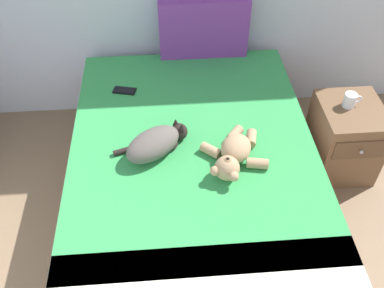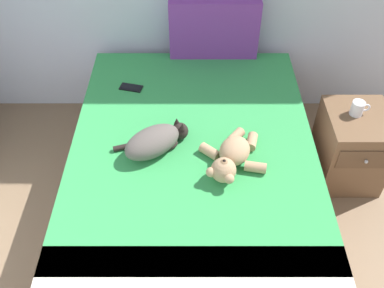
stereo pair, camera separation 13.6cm
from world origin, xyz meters
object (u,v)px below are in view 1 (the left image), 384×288
Objects in this scene: patterned_cushion at (204,29)px; nightstand at (344,138)px; cat at (156,143)px; cell_phone at (124,91)px; bed at (193,176)px; mug at (350,100)px; teddy_bear at (233,154)px.

patterned_cushion is 1.18× the size of nightstand.
cat is 2.67× the size of cell_phone.
bed reaches higher than nightstand.
mug reaches higher than cell_phone.
patterned_cushion is 1.09m from teddy_bear.
cat is 0.96× the size of teddy_bear.
patterned_cushion is at bearing 144.58° from nightstand.
cell_phone is at bearing -145.22° from patterned_cushion.
mug is at bearing 15.52° from cat.
nightstand is (1.27, 0.32, -0.36)m from cat.
patterned_cushion is at bearing 93.19° from teddy_bear.
bed is 3.73× the size of nightstand.
cell_phone is (-0.62, 0.69, -0.06)m from teddy_bear.
cat reaches higher than bed.
nightstand is 0.32m from mug.
teddy_bear reaches higher than bed.
patterned_cushion is at bearing 80.90° from bed.
nightstand is (0.85, 0.43, -0.36)m from teddy_bear.
cat reaches higher than cell_phone.
cell_phone is 0.30× the size of nightstand.
teddy_bear is 0.93m from cell_phone.
patterned_cushion is at bearing 34.78° from cell_phone.
patterned_cushion is 0.71m from cell_phone.
cat is (-0.36, -0.96, -0.14)m from patterned_cushion.
nightstand is at bearing 26.73° from teddy_bear.
mug reaches higher than bed.
teddy_bear is (0.21, -0.16, 0.34)m from bed.
patterned_cushion reaches higher than teddy_bear.
bed is at bearing 11.29° from cat.
cat reaches higher than mug.
nightstand is at bearing -35.42° from patterned_cushion.
teddy_bear is 3.74× the size of mug.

